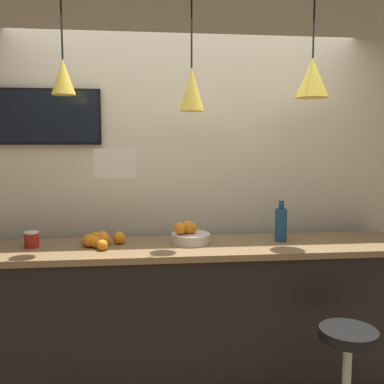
{
  "coord_description": "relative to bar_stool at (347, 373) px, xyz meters",
  "views": [
    {
      "loc": [
        -0.3,
        -2.12,
        1.71
      ],
      "look_at": [
        0.0,
        0.63,
        1.4
      ],
      "focal_mm": 40.0,
      "sensor_mm": 36.0,
      "label": 1
    }
  ],
  "objects": [
    {
      "name": "back_wall",
      "position": [
        -0.81,
        1.0,
        1.02
      ],
      "size": [
        8.0,
        0.06,
        2.9
      ],
      "color": "beige",
      "rests_on": "ground_plane"
    },
    {
      "name": "service_counter",
      "position": [
        -0.81,
        0.59,
        0.09
      ],
      "size": [
        2.94,
        0.6,
        1.05
      ],
      "color": "black",
      "rests_on": "ground_plane"
    },
    {
      "name": "bar_stool",
      "position": [
        0.0,
        0.0,
        0.0
      ],
      "size": [
        0.4,
        0.4,
        0.69
      ],
      "color": "#B7B7BC",
      "rests_on": "ground_plane"
    },
    {
      "name": "fruit_bowl",
      "position": [
        -0.82,
        0.62,
        0.68
      ],
      "size": [
        0.26,
        0.26,
        0.15
      ],
      "color": "beige",
      "rests_on": "service_counter"
    },
    {
      "name": "orange_pile",
      "position": [
        -1.4,
        0.63,
        0.66
      ],
      "size": [
        0.28,
        0.26,
        0.09
      ],
      "color": "orange",
      "rests_on": "service_counter"
    },
    {
      "name": "juice_bottle",
      "position": [
        -0.2,
        0.63,
        0.74
      ],
      "size": [
        0.08,
        0.08,
        0.28
      ],
      "color": "navy",
      "rests_on": "service_counter"
    },
    {
      "name": "spread_jar",
      "position": [
        -1.84,
        0.63,
        0.67
      ],
      "size": [
        0.09,
        0.09,
        0.1
      ],
      "color": "red",
      "rests_on": "service_counter"
    },
    {
      "name": "pendant_lamp_left",
      "position": [
        -1.61,
        0.61,
        1.7
      ],
      "size": [
        0.15,
        0.15,
        0.78
      ],
      "color": "black"
    },
    {
      "name": "pendant_lamp_middle",
      "position": [
        -0.81,
        0.61,
        1.63
      ],
      "size": [
        0.16,
        0.16,
        0.88
      ],
      "color": "black"
    },
    {
      "name": "pendant_lamp_right",
      "position": [
        -0.01,
        0.61,
        1.71
      ],
      "size": [
        0.22,
        0.22,
        0.78
      ],
      "color": "black"
    },
    {
      "name": "mounted_tv",
      "position": [
        -1.83,
        0.94,
        1.47
      ],
      "size": [
        0.83,
        0.04,
        0.39
      ],
      "color": "black"
    },
    {
      "name": "hanging_menu_board",
      "position": [
        -1.28,
        0.37,
        1.17
      ],
      "size": [
        0.24,
        0.01,
        0.17
      ],
      "color": "white"
    }
  ]
}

